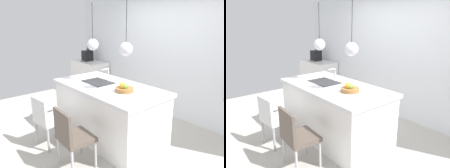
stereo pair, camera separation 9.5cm
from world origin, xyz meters
TOP-DOWN VIEW (x-y plane):
  - floor at (0.00, 0.00)m, footprint 6.60×6.60m
  - back_wall at (0.00, 1.65)m, footprint 6.00×0.10m
  - kitchen_island at (0.00, 0.00)m, footprint 2.02×1.04m
  - sink_basin at (-0.29, 0.00)m, footprint 0.56×0.40m
  - faucet at (-0.29, 0.21)m, footprint 0.02×0.17m
  - fruit_bowl at (0.41, -0.01)m, footprint 0.29×0.29m
  - side_counter at (-2.40, 1.28)m, footprint 1.10×0.60m
  - coffee_machine at (-2.49, 1.28)m, footprint 0.20×0.35m
  - chair_near at (-0.41, -0.93)m, footprint 0.47×0.49m
  - chair_middle at (0.34, -0.93)m, footprint 0.49×0.44m
  - pendant_light_left at (-0.42, 0.00)m, footprint 0.20×0.20m
  - pendant_light_right at (0.42, 0.00)m, footprint 0.20×0.20m

SIDE VIEW (x-z plane):
  - floor at x=0.00m, z-range 0.00..0.00m
  - side_counter at x=-2.40m, z-range 0.00..0.89m
  - kitchen_island at x=0.00m, z-range 0.00..0.96m
  - chair_near at x=-0.41m, z-range 0.06..0.91m
  - chair_middle at x=0.34m, z-range 0.06..0.94m
  - sink_basin at x=-0.29m, z-range 0.94..0.96m
  - fruit_bowl at x=0.41m, z-range 0.92..1.08m
  - coffee_machine at x=-2.49m, z-range 0.86..1.24m
  - faucet at x=-0.29m, z-range 0.99..1.21m
  - back_wall at x=0.00m, z-range 0.00..2.60m
  - pendant_light_left at x=-0.42m, z-range 1.21..2.01m
  - pendant_light_right at x=0.42m, z-range 1.21..2.01m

